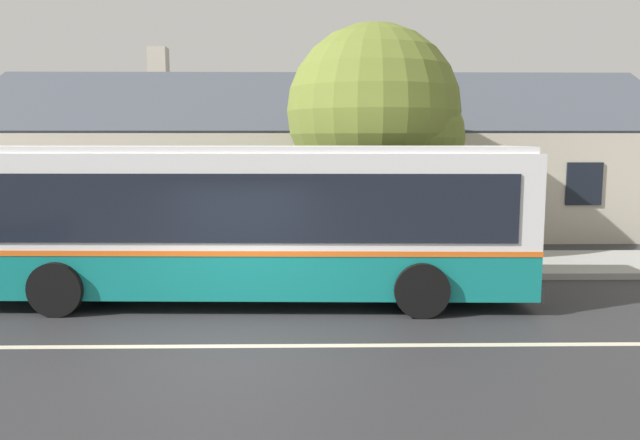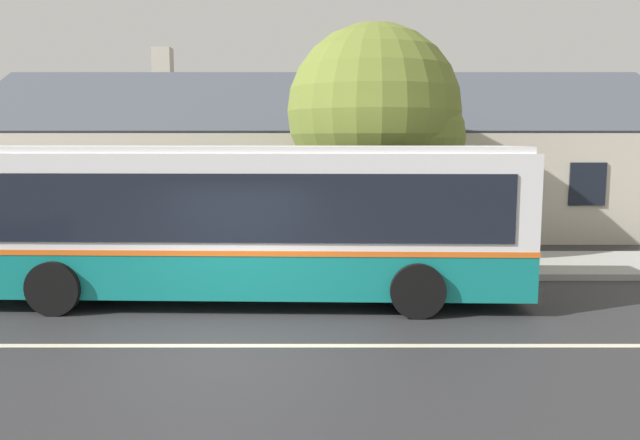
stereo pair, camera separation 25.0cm
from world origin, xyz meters
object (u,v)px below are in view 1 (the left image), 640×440
(bench_down_street, at_px, (195,246))
(street_tree_primary, at_px, (381,118))
(bench_by_building, at_px, (18,249))
(transit_bus, at_px, (237,218))

(bench_down_street, height_order, street_tree_primary, street_tree_primary)
(bench_by_building, bearing_deg, street_tree_primary, 8.59)
(transit_bus, xyz_separation_m, bench_down_street, (-1.45, 3.12, -1.09))
(bench_by_building, distance_m, street_tree_primary, 9.49)
(bench_by_building, relative_size, street_tree_primary, 0.28)
(bench_by_building, relative_size, bench_down_street, 1.12)
(bench_down_street, distance_m, street_tree_primary, 5.74)
(bench_down_street, relative_size, street_tree_primary, 0.25)
(bench_down_street, bearing_deg, bench_by_building, -172.83)
(transit_bus, height_order, bench_down_street, transit_bus)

